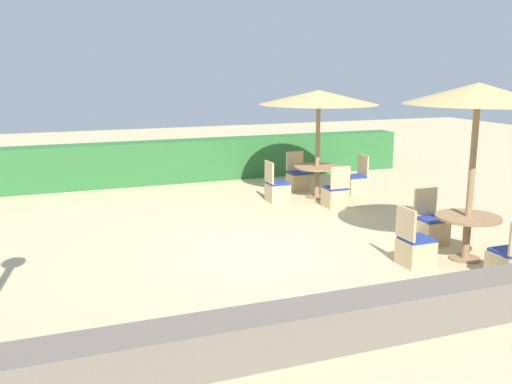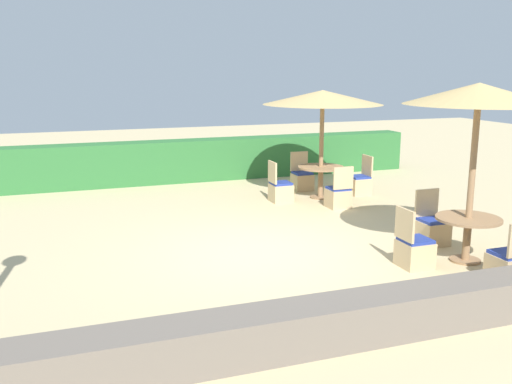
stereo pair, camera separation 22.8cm
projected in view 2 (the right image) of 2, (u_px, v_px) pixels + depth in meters
ground_plane at (268, 253)px, 9.40m from camera, size 40.00×40.00×0.00m
hedge_row at (183, 161)px, 15.17m from camera, size 13.00×0.70×1.10m
stone_border at (369, 317)px, 6.39m from camera, size 10.00×0.56×0.50m
parasol_front_right at (479, 95)px, 8.44m from camera, size 2.22×2.22×2.77m
round_table_front_right at (468, 228)px, 8.88m from camera, size 1.00×1.00×0.71m
patio_chair_front_right_west at (414, 250)px, 8.69m from camera, size 0.46×0.46×0.93m
patio_chair_front_right_north at (432, 229)px, 9.81m from camera, size 0.46×0.46×0.93m
patio_chair_front_right_south at (509, 265)px, 8.04m from camera, size 0.46×0.46×0.93m
parasol_back_right at (323, 98)px, 12.84m from camera, size 2.72×2.72×2.49m
round_table_back_right at (321, 173)px, 13.22m from camera, size 1.07×1.07×0.74m
patio_chair_back_right_south at (338, 196)px, 12.35m from camera, size 0.46×0.46×0.93m
patio_chair_back_right_east at (360, 183)px, 13.65m from camera, size 0.46×0.46×0.93m
patio_chair_back_right_north at (302, 179)px, 14.15m from camera, size 0.46×0.46×0.93m
patio_chair_back_right_west at (280, 190)px, 12.90m from camera, size 0.46×0.46×0.93m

